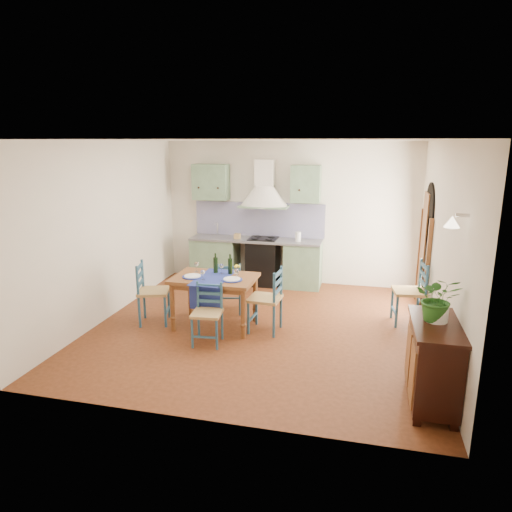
% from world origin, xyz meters
% --- Properties ---
extents(floor, '(5.00, 5.00, 0.00)m').
position_xyz_m(floor, '(0.00, 0.00, 0.00)').
color(floor, '#46220F').
rests_on(floor, ground).
extents(back_wall, '(5.00, 0.96, 2.80)m').
position_xyz_m(back_wall, '(-0.47, 2.29, 1.05)').
color(back_wall, beige).
rests_on(back_wall, ground).
extents(right_wall, '(0.26, 5.00, 2.80)m').
position_xyz_m(right_wall, '(2.50, 0.28, 1.34)').
color(right_wall, beige).
rests_on(right_wall, ground).
extents(left_wall, '(0.04, 5.00, 2.80)m').
position_xyz_m(left_wall, '(-2.50, 0.00, 1.40)').
color(left_wall, beige).
rests_on(left_wall, ground).
extents(ceiling, '(5.00, 5.00, 0.01)m').
position_xyz_m(ceiling, '(0.00, 0.00, 2.80)').
color(ceiling, white).
rests_on(ceiling, back_wall).
extents(dining_table, '(1.26, 0.95, 1.11)m').
position_xyz_m(dining_table, '(-0.69, -0.11, 0.70)').
color(dining_table, brown).
rests_on(dining_table, ground).
extents(chair_near, '(0.44, 0.44, 0.86)m').
position_xyz_m(chair_near, '(-0.60, -0.72, 0.45)').
color(chair_near, navy).
rests_on(chair_near, ground).
extents(chair_far, '(0.49, 0.49, 0.88)m').
position_xyz_m(chair_far, '(-0.64, 0.50, 0.45)').
color(chair_far, navy).
rests_on(chair_far, ground).
extents(chair_left, '(0.57, 0.57, 0.98)m').
position_xyz_m(chair_left, '(-1.70, -0.21, 0.51)').
color(chair_left, navy).
rests_on(chair_left, ground).
extents(chair_right, '(0.49, 0.49, 0.98)m').
position_xyz_m(chair_right, '(0.13, -0.12, 0.51)').
color(chair_right, navy).
rests_on(chair_right, ground).
extents(chair_spare, '(0.52, 0.52, 1.00)m').
position_xyz_m(chair_spare, '(2.24, 0.69, 0.52)').
color(chair_spare, navy).
rests_on(chair_spare, ground).
extents(sideboard, '(0.50, 1.05, 0.94)m').
position_xyz_m(sideboard, '(2.26, -1.63, 0.51)').
color(sideboard, black).
rests_on(sideboard, ground).
extents(potted_plant, '(0.48, 0.42, 0.50)m').
position_xyz_m(potted_plant, '(2.26, -1.56, 1.18)').
color(potted_plant, '#235B1D').
rests_on(potted_plant, sideboard).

